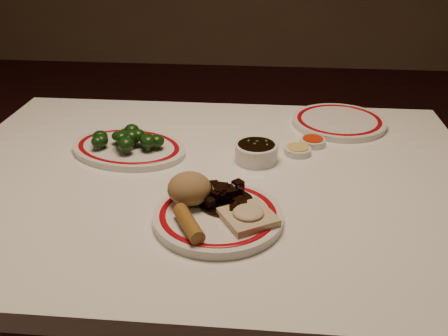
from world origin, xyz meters
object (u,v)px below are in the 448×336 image
spring_roll (189,223)px  soy_bowl (256,153)px  dining_table (210,209)px  stirfry_heap (225,197)px  broccoli_plate (129,148)px  broccoli_pile (128,138)px  main_plate (218,217)px  rice_mound (189,189)px  fried_wonton (248,216)px

spring_roll → soy_bowl: bearing=43.9°
spring_roll → dining_table: bearing=60.6°
stirfry_heap → broccoli_plate: bearing=136.6°
stirfry_heap → broccoli_pile: size_ratio=0.61×
main_plate → rice_mound: size_ratio=3.75×
dining_table → broccoli_pile: size_ratio=6.82×
broccoli_plate → broccoli_pile: (0.00, -0.01, 0.03)m
stirfry_heap → broccoli_plate: stirfry_heap is taller
spring_roll → rice_mound: bearing=70.0°
fried_wonton → main_plate: bearing=161.2°
main_plate → broccoli_plate: 0.37m
dining_table → broccoli_pile: (-0.20, 0.09, 0.13)m
main_plate → soy_bowl: bearing=76.6°
rice_mound → spring_roll: 0.09m
rice_mound → spring_roll: rice_mound is taller
main_plate → broccoli_plate: bearing=131.1°
fried_wonton → broccoli_plate: (-0.30, 0.30, -0.02)m
stirfry_heap → broccoli_pile: bearing=137.1°
spring_roll → fried_wonton: size_ratio=0.83×
broccoli_plate → fried_wonton: bearing=-44.8°
dining_table → fried_wonton: fried_wonton is taller
broccoli_plate → main_plate: bearing=-48.9°
broccoli_plate → soy_bowl: soy_bowl is taller
stirfry_heap → soy_bowl: size_ratio=1.08×
spring_roll → stirfry_heap: size_ratio=0.93×
dining_table → stirfry_heap: stirfry_heap is taller
stirfry_heap → spring_roll: bearing=-119.1°
stirfry_heap → rice_mound: bearing=-174.3°
broccoli_plate → soy_bowl: size_ratio=3.36×
dining_table → main_plate: size_ratio=3.81×
rice_mound → broccoli_plate: bearing=127.1°
main_plate → soy_bowl: (0.06, 0.26, 0.01)m
dining_table → rice_mound: bearing=-97.6°
dining_table → main_plate: 0.21m
dining_table → broccoli_plate: 0.25m
rice_mound → broccoli_plate: rice_mound is taller
fried_wonton → stirfry_heap: stirfry_heap is taller
dining_table → broccoli_pile: 0.26m
fried_wonton → soy_bowl: 0.28m
broccoli_plate → broccoli_pile: bearing=-69.1°
main_plate → spring_roll: 0.08m
spring_roll → stirfry_heap: 0.11m
broccoli_plate → rice_mound: bearing=-52.9°
dining_table → rice_mound: rice_mound is taller
main_plate → broccoli_pile: 0.37m
main_plate → fried_wonton: bearing=-18.8°
soy_bowl → stirfry_heap: bearing=-103.4°
fried_wonton → soy_bowl: size_ratio=1.21×
dining_table → fried_wonton: bearing=-65.2°
spring_roll → soy_bowl: (0.11, 0.32, -0.01)m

